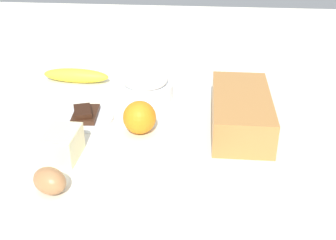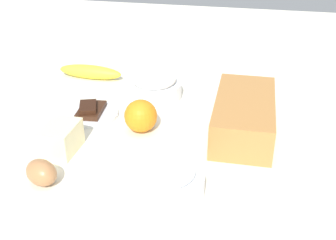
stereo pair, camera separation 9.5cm
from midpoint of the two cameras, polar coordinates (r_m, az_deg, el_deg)
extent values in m
cube|color=silver|center=(0.98, -2.79, -2.65)|extent=(2.40, 2.40, 0.02)
cube|color=#B77A3D|center=(1.00, 6.92, 1.07)|extent=(0.28, 0.13, 0.08)
cube|color=black|center=(1.00, 6.93, 1.28)|extent=(0.27, 0.12, 0.07)
cylinder|color=white|center=(1.14, -5.39, 3.83)|extent=(0.15, 0.15, 0.04)
torus|color=white|center=(1.14, -5.43, 4.64)|extent=(0.15, 0.15, 0.01)
ellipsoid|color=white|center=(1.13, -5.46, 5.27)|extent=(0.12, 0.12, 0.04)
cylinder|color=white|center=(0.79, -2.01, -8.52)|extent=(0.14, 0.14, 0.04)
torus|color=white|center=(0.78, -2.03, -7.41)|extent=(0.14, 0.14, 0.01)
ellipsoid|color=white|center=(0.77, -2.05, -6.65)|extent=(0.11, 0.11, 0.04)
ellipsoid|color=yellow|center=(1.27, -14.16, 5.66)|extent=(0.05, 0.19, 0.04)
sphere|color=orange|center=(0.97, -6.57, 0.26)|extent=(0.08, 0.08, 0.08)
cube|color=#F4EDB2|center=(0.92, -16.64, -3.21)|extent=(0.09, 0.07, 0.06)
ellipsoid|color=#AC7446|center=(0.83, -18.57, -7.71)|extent=(0.07, 0.08, 0.05)
cylinder|color=white|center=(1.06, -13.30, 0.14)|extent=(0.13, 0.13, 0.01)
cube|color=#381E11|center=(1.06, -13.36, 0.66)|extent=(0.09, 0.06, 0.01)
cube|color=black|center=(1.05, -13.77, 1.05)|extent=(0.07, 0.06, 0.01)
camera|label=1|loc=(0.05, -92.86, -1.55)|focal=46.25mm
camera|label=2|loc=(0.05, 87.14, 1.55)|focal=46.25mm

